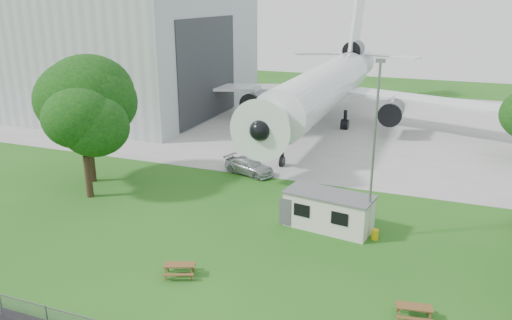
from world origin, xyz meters
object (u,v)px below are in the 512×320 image
(airliner, at_px, (326,85))
(site_cabin, at_px, (329,211))
(hangar, at_px, (88,42))
(picnic_west, at_px, (180,276))
(picnic_east, at_px, (413,319))

(airliner, height_order, site_cabin, airliner)
(hangar, relative_size, picnic_west, 23.89)
(airliner, relative_size, picnic_east, 26.52)
(site_cabin, height_order, picnic_west, site_cabin)
(airliner, relative_size, picnic_west, 26.52)
(hangar, relative_size, site_cabin, 6.21)
(site_cabin, bearing_deg, airliner, 104.13)
(airliner, bearing_deg, picnic_west, -89.06)
(airliner, distance_m, picnic_west, 38.99)
(airliner, bearing_deg, picnic_east, -69.93)
(hangar, bearing_deg, site_cabin, -34.05)
(site_cabin, relative_size, picnic_west, 3.84)
(site_cabin, relative_size, picnic_east, 3.84)
(site_cabin, bearing_deg, hangar, 145.95)
(site_cabin, xyz_separation_m, picnic_east, (6.55, -8.87, -1.31))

